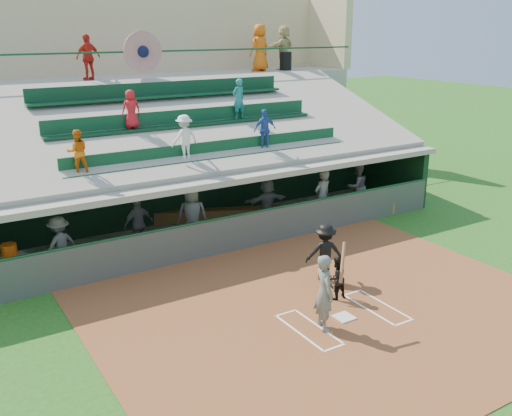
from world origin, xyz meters
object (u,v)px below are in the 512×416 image
batter_at_plate (325,292)px  white_table (14,271)px  water_cooler (9,251)px  trash_bin (286,61)px  catcher (336,278)px  home_plate (344,317)px

batter_at_plate → white_table: 8.18m
water_cooler → trash_bin: bearing=27.5°
white_table → water_cooler: (-0.05, -0.02, 0.56)m
batter_at_plate → trash_bin: (7.79, 12.96, 4.09)m
trash_bin → batter_at_plate: bearing=-121.0°
white_table → trash_bin: trash_bin is taller
catcher → trash_bin: size_ratio=1.37×
catcher → trash_bin: (6.62, 11.96, 4.43)m
home_plate → white_table: white_table is taller
home_plate → batter_at_plate: bearing=-170.9°
home_plate → catcher: catcher is taller
catcher → water_cooler: 8.39m
trash_bin → home_plate: bearing=-118.9°
water_cooler → catcher: bearing=-36.9°
batter_at_plate → water_cooler: batter_at_plate is taller
water_cooler → white_table: bearing=19.8°
catcher → water_cooler: bearing=-37.0°
batter_at_plate → water_cooler: size_ratio=4.94×
home_plate → catcher: size_ratio=0.39×
home_plate → trash_bin: trash_bin is taller
batter_at_plate → water_cooler: bearing=132.6°
water_cooler → trash_bin: size_ratio=0.49×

